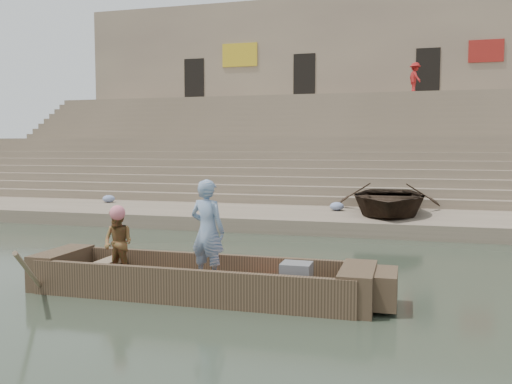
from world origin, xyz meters
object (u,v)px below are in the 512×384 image
at_px(main_rowboat, 199,288).
at_px(rowing_man, 118,243).
at_px(television, 296,276).
at_px(beached_rowboat, 388,198).
at_px(standing_man, 208,231).
at_px(pedestrian, 415,78).

relative_size(main_rowboat, rowing_man, 4.40).
xyz_separation_m(rowing_man, television, (3.04, 0.01, -0.37)).
xyz_separation_m(television, beached_rowboat, (1.08, 8.55, 0.44)).
distance_m(standing_man, rowing_man, 1.61).
height_order(standing_man, television, standing_man).
xyz_separation_m(standing_man, beached_rowboat, (2.54, 8.51, -0.19)).
height_order(main_rowboat, beached_rowboat, beached_rowboat).
relative_size(rowing_man, pedestrian, 0.72).
xyz_separation_m(television, pedestrian, (1.91, 21.91, 5.57)).
distance_m(main_rowboat, rowing_man, 1.59).
height_order(television, pedestrian, pedestrian).
bearing_deg(pedestrian, standing_man, 147.18).
relative_size(rowing_man, television, 2.47).
bearing_deg(beached_rowboat, main_rowboat, -108.56).
distance_m(standing_man, television, 1.59).
relative_size(beached_rowboat, pedestrian, 2.83).
bearing_deg(television, rowing_man, -179.77).
bearing_deg(beached_rowboat, pedestrian, 85.35).
bearing_deg(main_rowboat, beached_rowboat, 72.55).
distance_m(beached_rowboat, pedestrian, 14.33).
relative_size(standing_man, beached_rowboat, 0.37).
bearing_deg(standing_man, pedestrian, -85.97).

